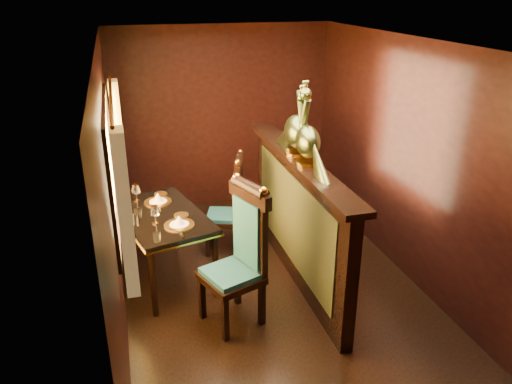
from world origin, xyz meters
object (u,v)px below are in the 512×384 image
(peacock_right, at_px, (297,117))
(dining_table, at_px, (162,220))
(chair_left, at_px, (242,250))
(chair_right, at_px, (233,202))
(peacock_left, at_px, (308,128))

(peacock_right, bearing_deg, dining_table, 170.72)
(chair_left, height_order, peacock_right, peacock_right)
(chair_right, xyz_separation_m, peacock_left, (0.52, -0.94, 1.10))
(peacock_right, bearing_deg, chair_right, 128.98)
(chair_right, height_order, peacock_left, peacock_left)
(chair_right, distance_m, peacock_left, 1.54)
(peacock_left, xyz_separation_m, peacock_right, (0.00, 0.30, 0.03))
(chair_right, relative_size, peacock_right, 1.54)
(peacock_left, bearing_deg, chair_right, 118.95)
(dining_table, xyz_separation_m, peacock_right, (1.38, -0.23, 1.06))
(peacock_left, height_order, peacock_right, peacock_right)
(dining_table, relative_size, chair_left, 1.05)
(chair_left, relative_size, chair_right, 1.15)
(dining_table, distance_m, peacock_right, 1.75)
(chair_left, distance_m, peacock_right, 1.42)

